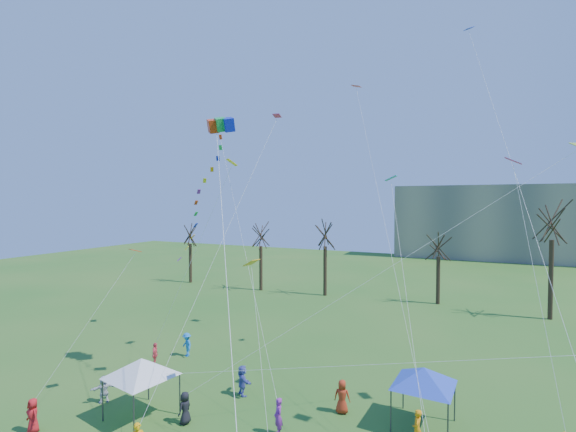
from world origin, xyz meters
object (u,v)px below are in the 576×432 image
at_px(distant_building, 556,223).
at_px(canopy_tent_blue, 424,376).
at_px(big_box_kite, 205,200).
at_px(canopy_tent_white, 141,367).

height_order(distant_building, canopy_tent_blue, distant_building).
relative_size(distant_building, big_box_kite, 2.59).
bearing_deg(canopy_tent_white, distant_building, 68.52).
xyz_separation_m(distant_building, canopy_tent_blue, (-16.69, -72.04, -4.87)).
distance_m(canopy_tent_white, canopy_tent_blue, 14.92).
relative_size(distant_building, canopy_tent_white, 14.10).
xyz_separation_m(big_box_kite, canopy_tent_blue, (12.67, 1.43, -9.10)).
distance_m(big_box_kite, canopy_tent_white, 9.96).
bearing_deg(big_box_kite, distant_building, 68.22).
relative_size(distant_building, canopy_tent_blue, 14.50).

